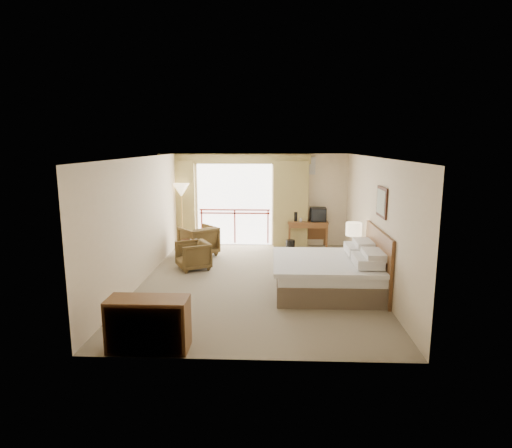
{
  "coord_description": "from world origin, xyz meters",
  "views": [
    {
      "loc": [
        0.34,
        -9.02,
        2.98
      ],
      "look_at": [
        -0.04,
        0.4,
        1.2
      ],
      "focal_mm": 30.0,
      "sensor_mm": 36.0,
      "label": 1
    }
  ],
  "objects_px": {
    "tv": "(318,215)",
    "side_table": "(191,247)",
    "wastebasket": "(290,246)",
    "dresser": "(148,324)",
    "table_lamp": "(354,230)",
    "desk": "(307,226)",
    "nightstand": "(353,262)",
    "armchair_near": "(193,269)",
    "armchair_far": "(199,255)",
    "bed": "(329,274)",
    "floor_lamp": "(181,192)"
  },
  "relations": [
    {
      "from": "tv",
      "to": "armchair_near",
      "type": "relative_size",
      "value": 0.61
    },
    {
      "from": "wastebasket",
      "to": "side_table",
      "type": "xyz_separation_m",
      "value": [
        -2.61,
        -1.08,
        0.21
      ]
    },
    {
      "from": "nightstand",
      "to": "floor_lamp",
      "type": "relative_size",
      "value": 0.28
    },
    {
      "from": "nightstand",
      "to": "side_table",
      "type": "height_order",
      "value": "side_table"
    },
    {
      "from": "wastebasket",
      "to": "armchair_near",
      "type": "bearing_deg",
      "value": -142.43
    },
    {
      "from": "tv",
      "to": "side_table",
      "type": "xyz_separation_m",
      "value": [
        -3.42,
        -1.62,
        -0.59
      ]
    },
    {
      "from": "armchair_near",
      "to": "floor_lamp",
      "type": "relative_size",
      "value": 0.39
    },
    {
      "from": "bed",
      "to": "table_lamp",
      "type": "relative_size",
      "value": 3.3
    },
    {
      "from": "nightstand",
      "to": "floor_lamp",
      "type": "xyz_separation_m",
      "value": [
        -4.49,
        2.43,
        1.34
      ]
    },
    {
      "from": "dresser",
      "to": "armchair_far",
      "type": "bearing_deg",
      "value": 90.18
    },
    {
      "from": "desk",
      "to": "wastebasket",
      "type": "xyz_separation_m",
      "value": [
        -0.51,
        -0.59,
        -0.44
      ]
    },
    {
      "from": "nightstand",
      "to": "table_lamp",
      "type": "relative_size",
      "value": 0.82
    },
    {
      "from": "desk",
      "to": "bed",
      "type": "bearing_deg",
      "value": -87.3
    },
    {
      "from": "nightstand",
      "to": "floor_lamp",
      "type": "bearing_deg",
      "value": 151.05
    },
    {
      "from": "table_lamp",
      "to": "armchair_near",
      "type": "bearing_deg",
      "value": 177.38
    },
    {
      "from": "nightstand",
      "to": "desk",
      "type": "relative_size",
      "value": 0.46
    },
    {
      "from": "bed",
      "to": "nightstand",
      "type": "bearing_deg",
      "value": 60.55
    },
    {
      "from": "armchair_far",
      "to": "armchair_near",
      "type": "xyz_separation_m",
      "value": [
        0.1,
        -1.32,
        0.0
      ]
    },
    {
      "from": "table_lamp",
      "to": "side_table",
      "type": "relative_size",
      "value": 1.21
    },
    {
      "from": "armchair_near",
      "to": "bed",
      "type": "bearing_deg",
      "value": 36.77
    },
    {
      "from": "armchair_near",
      "to": "table_lamp",
      "type": "bearing_deg",
      "value": 59.66
    },
    {
      "from": "bed",
      "to": "armchair_far",
      "type": "distance_m",
      "value": 4.23
    },
    {
      "from": "desk",
      "to": "side_table",
      "type": "height_order",
      "value": "desk"
    },
    {
      "from": "side_table",
      "to": "floor_lamp",
      "type": "bearing_deg",
      "value": 109.83
    },
    {
      "from": "tv",
      "to": "floor_lamp",
      "type": "bearing_deg",
      "value": -166.64
    },
    {
      "from": "nightstand",
      "to": "dresser",
      "type": "distance_m",
      "value": 5.34
    },
    {
      "from": "dresser",
      "to": "nightstand",
      "type": "bearing_deg",
      "value": 44.64
    },
    {
      "from": "side_table",
      "to": "armchair_far",
      "type": "bearing_deg",
      "value": 79.0
    },
    {
      "from": "table_lamp",
      "to": "desk",
      "type": "relative_size",
      "value": 0.55
    },
    {
      "from": "wastebasket",
      "to": "armchair_far",
      "type": "height_order",
      "value": "armchair_far"
    },
    {
      "from": "wastebasket",
      "to": "tv",
      "type": "bearing_deg",
      "value": 33.5
    },
    {
      "from": "nightstand",
      "to": "desk",
      "type": "bearing_deg",
      "value": 107.13
    },
    {
      "from": "wastebasket",
      "to": "floor_lamp",
      "type": "distance_m",
      "value": 3.47
    },
    {
      "from": "desk",
      "to": "dresser",
      "type": "bearing_deg",
      "value": -112.72
    },
    {
      "from": "tv",
      "to": "side_table",
      "type": "height_order",
      "value": "tv"
    },
    {
      "from": "nightstand",
      "to": "wastebasket",
      "type": "relative_size",
      "value": 1.7
    },
    {
      "from": "table_lamp",
      "to": "floor_lamp",
      "type": "relative_size",
      "value": 0.35
    },
    {
      "from": "table_lamp",
      "to": "armchair_near",
      "type": "xyz_separation_m",
      "value": [
        -3.77,
        0.17,
        -1.03
      ]
    },
    {
      "from": "wastebasket",
      "to": "dresser",
      "type": "bearing_deg",
      "value": -111.11
    },
    {
      "from": "nightstand",
      "to": "dresser",
      "type": "relative_size",
      "value": 0.45
    },
    {
      "from": "wastebasket",
      "to": "bed",
      "type": "bearing_deg",
      "value": -78.75
    },
    {
      "from": "table_lamp",
      "to": "side_table",
      "type": "bearing_deg",
      "value": 166.61
    },
    {
      "from": "desk",
      "to": "armchair_far",
      "type": "height_order",
      "value": "desk"
    },
    {
      "from": "floor_lamp",
      "to": "wastebasket",
      "type": "bearing_deg",
      "value": -6.38
    },
    {
      "from": "table_lamp",
      "to": "wastebasket",
      "type": "xyz_separation_m",
      "value": [
        -1.36,
        2.03,
        -0.88
      ]
    },
    {
      "from": "wastebasket",
      "to": "armchair_far",
      "type": "relative_size",
      "value": 0.36
    },
    {
      "from": "bed",
      "to": "desk",
      "type": "bearing_deg",
      "value": 92.2
    },
    {
      "from": "nightstand",
      "to": "dresser",
      "type": "xyz_separation_m",
      "value": [
        -3.66,
        -3.88,
        0.13
      ]
    },
    {
      "from": "armchair_far",
      "to": "dresser",
      "type": "xyz_separation_m",
      "value": [
        0.21,
        -5.42,
        0.39
      ]
    },
    {
      "from": "table_lamp",
      "to": "tv",
      "type": "relative_size",
      "value": 1.45
    }
  ]
}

